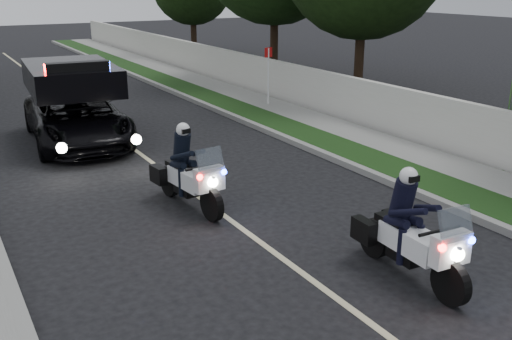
% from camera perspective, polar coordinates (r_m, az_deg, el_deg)
% --- Properties ---
extents(ground, '(120.00, 120.00, 0.00)m').
position_cam_1_polar(ground, '(8.69, 8.64, -12.83)').
color(ground, black).
rests_on(ground, ground).
extents(curb_right, '(0.20, 60.00, 0.15)m').
position_cam_1_polar(curb_right, '(18.60, -0.44, 4.50)').
color(curb_right, gray).
rests_on(curb_right, ground).
extents(grass_verge, '(1.20, 60.00, 0.16)m').
position_cam_1_polar(grass_verge, '(18.95, 1.41, 4.75)').
color(grass_verge, '#193814').
rests_on(grass_verge, ground).
extents(sidewalk_right, '(1.40, 60.00, 0.16)m').
position_cam_1_polar(sidewalk_right, '(19.63, 4.67, 5.17)').
color(sidewalk_right, gray).
rests_on(sidewalk_right, ground).
extents(property_wall, '(0.22, 60.00, 1.50)m').
position_cam_1_polar(property_wall, '(20.07, 7.10, 7.33)').
color(property_wall, beige).
rests_on(property_wall, ground).
extents(lane_marking, '(0.12, 50.00, 0.01)m').
position_cam_1_polar(lane_marking, '(17.05, -12.55, 2.55)').
color(lane_marking, '#BFB78C').
rests_on(lane_marking, ground).
extents(police_moto_left, '(0.95, 2.13, 1.75)m').
position_cam_1_polar(police_moto_left, '(12.08, -6.49, -3.59)').
color(police_moto_left, silver).
rests_on(police_moto_left, ground).
extents(police_moto_right, '(0.83, 2.12, 1.78)m').
position_cam_1_polar(police_moto_right, '(9.59, 14.46, -10.09)').
color(police_moto_right, white).
rests_on(police_moto_right, ground).
extents(police_suv, '(2.86, 5.49, 2.58)m').
position_cam_1_polar(police_suv, '(17.48, -16.86, 2.57)').
color(police_suv, black).
rests_on(police_suv, ground).
extents(sign_post, '(0.41, 0.41, 2.24)m').
position_cam_1_polar(sign_post, '(21.36, 1.19, 6.06)').
color(sign_post, red).
rests_on(sign_post, ground).
extents(tree_right_c, '(6.95, 6.95, 10.40)m').
position_cam_1_polar(tree_right_c, '(23.48, 9.81, 6.90)').
color(tree_right_c, '#19310F').
rests_on(tree_right_c, ground).
extents(tree_right_d, '(8.52, 8.52, 11.40)m').
position_cam_1_polar(tree_right_d, '(27.61, 1.74, 8.80)').
color(tree_right_d, '#1C3A13').
rests_on(tree_right_d, ground).
extents(tree_right_e, '(6.46, 6.46, 8.21)m').
position_cam_1_polar(tree_right_e, '(37.41, -6.02, 11.14)').
color(tree_right_e, black).
rests_on(tree_right_e, ground).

